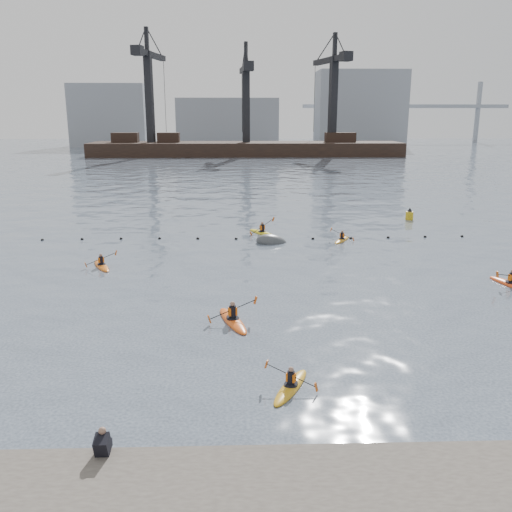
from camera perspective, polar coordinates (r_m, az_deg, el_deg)
The scene contains 12 objects.
ground at distance 21.14m, azimuth 3.17°, elevation -11.95°, with size 400.00×400.00×0.00m, color #323C49.
float_line at distance 42.43m, azimuth -0.08°, elevation 1.86°, with size 33.24×0.73×0.24m.
barge_pier at distance 129.04m, azimuth -1.13°, elevation 11.36°, with size 72.00×19.30×29.50m.
skyline at distance 169.13m, azimuth -0.45°, elevation 14.65°, with size 141.00×28.00×22.00m.
kayaker_0 at distance 25.66m, azimuth -2.47°, elevation -6.70°, with size 2.36×3.61×1.27m.
kayaker_1 at distance 19.88m, azimuth 3.68°, elevation -13.50°, with size 1.87×2.92×1.03m.
kayaker_2 at distance 36.06m, azimuth -15.95°, elevation -0.94°, with size 1.92×3.00×1.08m.
kayaker_3 at distance 42.37m, azimuth 9.04°, elevation 1.73°, with size 1.91×2.76×1.05m.
kayaker_4 at distance 34.17m, azimuth 25.28°, elevation -2.65°, with size 2.20×3.41×1.08m.
kayaker_5 at distance 44.29m, azimuth 0.66°, elevation 2.51°, with size 2.45×3.30×1.38m.
mooring_buoy at distance 41.22m, azimuth 1.67°, elevation 1.43°, with size 2.46×1.45×1.23m, color #3F4144.
nav_buoy at distance 52.14m, azimuth 15.85°, elevation 4.12°, with size 0.70×0.70×1.28m.
Camera 1 is at (-1.73, -18.81, 9.48)m, focal length 38.00 mm.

